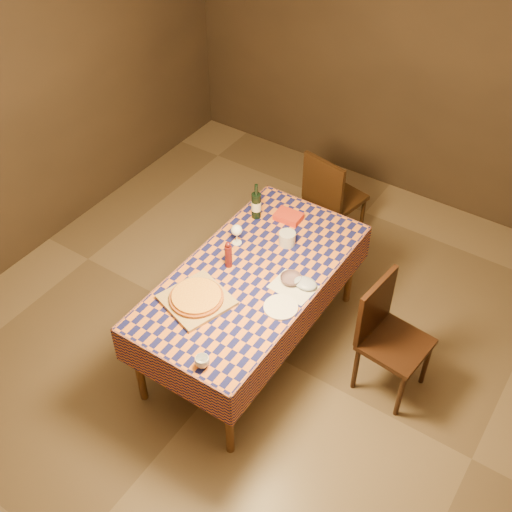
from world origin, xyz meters
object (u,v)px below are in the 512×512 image
Objects in this scene: white_plate at (281,307)px; chair_far at (330,195)px; pizza at (196,297)px; wine_bottle at (256,205)px; cutting_board at (197,300)px; bowl at (291,279)px; chair_right at (387,332)px; dining_table at (252,282)px.

chair_far is at bearing 106.42° from white_plate.
pizza is at bearing -91.26° from chair_far.
cutting_board is at bearing -80.32° from wine_bottle.
chair_right reaches higher than bowl.
wine_bottle is at bearing 142.18° from bowl.
dining_table is at bearing -59.08° from wine_bottle.
chair_right reaches higher than pizza.
chair_far is (0.20, 0.85, -0.36)m from wine_bottle.
white_plate is at bearing -46.74° from wine_bottle.
chair_far is at bearing 76.48° from wine_bottle.
white_plate is at bearing 27.67° from pizza.
chair_far is at bearing 106.41° from bowl.
dining_table is at bearing 69.25° from pizza.
dining_table is 0.38m from white_plate.
white_plate is at bearing -145.92° from chair_right.
chair_right reaches higher than cutting_board.
cutting_board is 0.66m from bowl.
dining_table is at bearing -162.30° from bowl.
cutting_board is 0.92× the size of pizza.
wine_bottle is (-0.16, 0.96, 0.10)m from cutting_board.
chair_right is (0.94, 0.25, -0.17)m from dining_table.
chair_right is at bearing 31.31° from pizza.
cutting_board is 0.56m from white_plate.
chair_far is at bearing 88.74° from cutting_board.
cutting_board is at bearing -91.26° from chair_far.
cutting_board is 0.43× the size of chair_right.
wine_bottle is at bearing 133.26° from white_plate.
bowl is at bearing -73.59° from chair_far.
chair_far reaches higher than cutting_board.
chair_far reaches higher than pizza.
pizza is at bearing -152.33° from white_plate.
dining_table is at bearing 69.25° from cutting_board.
wine_bottle is (-0.32, 0.54, 0.19)m from dining_table.
pizza is at bearing -110.75° from dining_table.
wine_bottle is 1.31× the size of white_plate.
pizza is 0.46× the size of chair_far.
bowl is (0.42, 0.50, 0.01)m from cutting_board.
white_plate is at bearing -73.58° from chair_far.
chair_far reaches higher than bowl.
chair_right is at bearing 34.08° from white_plate.
white_plate is (0.50, 0.26, -0.01)m from cutting_board.
wine_bottle is 0.32× the size of chair_far.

